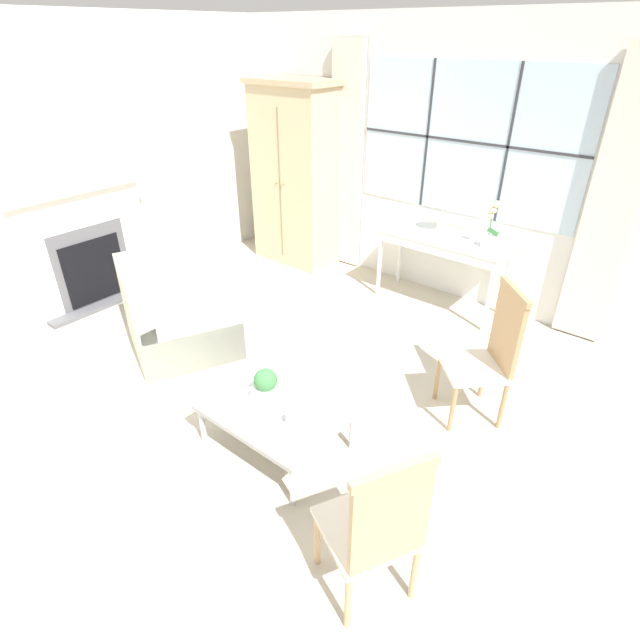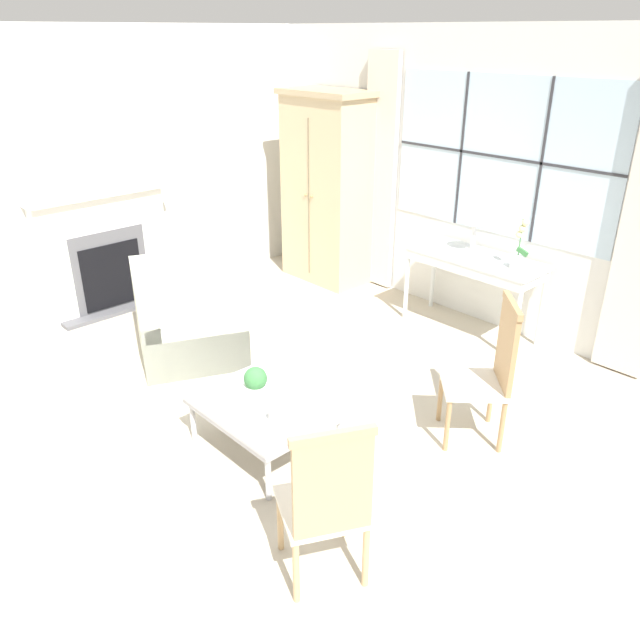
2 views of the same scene
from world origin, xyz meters
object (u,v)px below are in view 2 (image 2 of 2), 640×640
at_px(accent_chair_wooden, 327,499).
at_px(potted_plant_small, 256,383).
at_px(armchair_upholstered, 185,328).
at_px(pillar_candle, 275,416).
at_px(console_table, 475,264).
at_px(armoire, 327,189).
at_px(fireplace, 103,243).
at_px(side_chair_wooden, 491,366).
at_px(potted_orchid, 519,251).
at_px(table_lamp, 475,217).
at_px(coffee_table, 264,408).

xyz_separation_m(accent_chair_wooden, potted_plant_small, (-1.26, 0.51, -0.07)).
distance_m(armchair_upholstered, pillar_candle, 1.93).
bearing_deg(armchair_upholstered, console_table, 57.25).
bearing_deg(armoire, pillar_candle, -48.93).
bearing_deg(accent_chair_wooden, fireplace, 168.61).
bearing_deg(console_table, side_chair_wooden, -51.83).
distance_m(side_chair_wooden, accent_chair_wooden, 1.78).
bearing_deg(armoire, accent_chair_wooden, -43.59).
distance_m(fireplace, pillar_candle, 3.38).
height_order(fireplace, potted_orchid, fireplace).
bearing_deg(side_chair_wooden, armchair_upholstered, -160.98).
bearing_deg(console_table, potted_plant_small, -89.11).
bearing_deg(table_lamp, pillar_candle, -80.73).
bearing_deg(armchair_upholstered, accent_chair_wooden, -17.39).
xyz_separation_m(fireplace, accent_chair_wooden, (4.27, -0.86, -0.16)).
distance_m(console_table, pillar_candle, 2.82).
xyz_separation_m(fireplace, armchair_upholstered, (1.47, 0.01, -0.47)).
relative_size(armchair_upholstered, side_chair_wooden, 1.17).
bearing_deg(accent_chair_wooden, pillar_candle, 156.25).
height_order(table_lamp, potted_plant_small, table_lamp).
height_order(fireplace, armchair_upholstered, fireplace).
height_order(accent_chair_wooden, coffee_table, accent_chair_wooden).
relative_size(armoire, armchair_upholstered, 1.71).
bearing_deg(table_lamp, coffee_table, -85.26).
xyz_separation_m(side_chair_wooden, coffee_table, (-0.98, -1.27, -0.24)).
height_order(potted_orchid, pillar_candle, potted_orchid).
xyz_separation_m(table_lamp, armchair_upholstered, (-1.40, -2.38, -0.87)).
distance_m(armoire, console_table, 2.08).
distance_m(potted_plant_small, pillar_candle, 0.36).
bearing_deg(potted_plant_small, accent_chair_wooden, -22.21).
relative_size(table_lamp, side_chair_wooden, 0.41).
relative_size(fireplace, accent_chair_wooden, 2.07).
bearing_deg(coffee_table, fireplace, 173.35).
xyz_separation_m(potted_orchid, potted_plant_small, (-0.42, -2.63, -0.46)).
height_order(potted_orchid, coffee_table, potted_orchid).
xyz_separation_m(potted_orchid, coffee_table, (-0.32, -2.65, -0.61)).
relative_size(table_lamp, potted_plant_small, 1.93).
bearing_deg(potted_orchid, pillar_candle, -91.79).
height_order(armoire, table_lamp, armoire).
height_order(armoire, console_table, armoire).
height_order(armchair_upholstered, potted_plant_small, armchair_upholstered).
height_order(fireplace, pillar_candle, fireplace).
xyz_separation_m(potted_plant_small, pillar_candle, (0.33, -0.11, -0.07)).
relative_size(armoire, pillar_candle, 18.20).
relative_size(table_lamp, armchair_upholstered, 0.35).
height_order(armoire, potted_orchid, armoire).
xyz_separation_m(armoire, table_lamp, (1.95, 0.07, 0.06)).
bearing_deg(potted_plant_small, table_lamp, 92.75).
relative_size(potted_orchid, potted_plant_small, 1.99).
bearing_deg(side_chair_wooden, console_table, 128.17).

